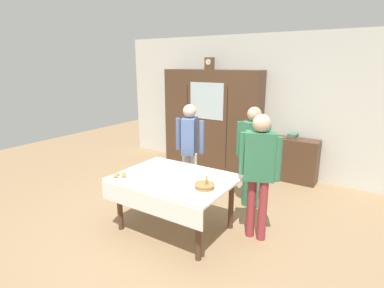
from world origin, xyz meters
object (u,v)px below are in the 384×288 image
(bread_basket, at_px, (205,186))
(person_behind_table_right, at_px, (253,148))
(dining_table, at_px, (174,185))
(spoon_mid_right, at_px, (143,169))
(tea_cup_near_left, at_px, (194,194))
(person_behind_table_left, at_px, (190,143))
(person_by_cabinet, at_px, (259,166))
(wall_cabinet, at_px, (212,119))
(tea_cup_far_right, at_px, (148,176))
(tea_cup_mid_right, at_px, (167,164))
(mantel_clock, at_px, (209,63))
(pastry_plate, at_px, (120,176))
(spoon_back_edge, at_px, (155,163))
(tea_cup_center, at_px, (169,184))
(book_stack, at_px, (293,136))
(spoon_near_right, at_px, (220,182))
(bookshelf_low, at_px, (291,160))

(bread_basket, relative_size, person_behind_table_right, 0.15)
(dining_table, bearing_deg, spoon_mid_right, 175.27)
(tea_cup_near_left, xyz_separation_m, person_behind_table_left, (-0.90, 1.30, 0.17))
(dining_table, bearing_deg, person_by_cabinet, 22.87)
(tea_cup_near_left, distance_m, bread_basket, 0.26)
(wall_cabinet, height_order, tea_cup_far_right, wall_cabinet)
(dining_table, distance_m, tea_cup_mid_right, 0.50)
(bread_basket, bearing_deg, dining_table, 171.26)
(person_by_cabinet, xyz_separation_m, person_behind_table_right, (-0.40, 0.78, -0.03))
(dining_table, relative_size, tea_cup_near_left, 11.53)
(tea_cup_far_right, bearing_deg, mantel_clock, 104.14)
(bread_basket, bearing_deg, person_by_cabinet, 46.18)
(pastry_plate, height_order, spoon_back_edge, pastry_plate)
(tea_cup_center, height_order, pastry_plate, tea_cup_center)
(tea_cup_far_right, relative_size, spoon_mid_right, 1.09)
(book_stack, height_order, tea_cup_far_right, book_stack)
(bread_basket, bearing_deg, tea_cup_center, -155.00)
(spoon_near_right, bearing_deg, tea_cup_far_right, -156.37)
(book_stack, xyz_separation_m, tea_cup_near_left, (-0.27, -2.98, -0.10))
(spoon_mid_right, height_order, person_behind_table_left, person_behind_table_left)
(person_behind_table_right, bearing_deg, dining_table, -115.74)
(bookshelf_low, xyz_separation_m, spoon_mid_right, (-1.34, -2.59, 0.34))
(bookshelf_low, bearing_deg, person_behind_table_left, -124.88)
(person_behind_table_left, bearing_deg, spoon_near_right, -38.87)
(book_stack, relative_size, person_behind_table_left, 0.13)
(dining_table, xyz_separation_m, person_by_cabinet, (0.98, 0.41, 0.33))
(person_by_cabinet, bearing_deg, book_stack, 94.96)
(tea_cup_mid_right, distance_m, tea_cup_far_right, 0.51)
(spoon_back_edge, bearing_deg, tea_cup_center, -39.76)
(mantel_clock, distance_m, tea_cup_far_right, 3.17)
(person_behind_table_left, bearing_deg, tea_cup_mid_right, -87.74)
(mantel_clock, bearing_deg, person_behind_table_right, -41.93)
(person_behind_table_right, bearing_deg, spoon_back_edge, -142.55)
(bread_basket, relative_size, person_by_cabinet, 0.15)
(dining_table, relative_size, book_stack, 7.28)
(bookshelf_low, distance_m, person_by_cabinet, 2.30)
(tea_cup_mid_right, bearing_deg, spoon_near_right, -8.13)
(wall_cabinet, height_order, pastry_plate, wall_cabinet)
(mantel_clock, relative_size, spoon_mid_right, 2.02)
(bread_basket, height_order, person_behind_table_right, person_behind_table_right)
(spoon_near_right, relative_size, person_behind_table_right, 0.08)
(tea_cup_far_right, distance_m, bread_basket, 0.79)
(tea_cup_mid_right, height_order, tea_cup_center, same)
(wall_cabinet, bearing_deg, spoon_near_right, -58.45)
(pastry_plate, bearing_deg, mantel_clock, 97.51)
(mantel_clock, height_order, bread_basket, mantel_clock)
(tea_cup_near_left, bearing_deg, spoon_back_edge, 148.81)
(mantel_clock, relative_size, tea_cup_mid_right, 1.85)
(spoon_near_right, distance_m, person_behind_table_right, 1.03)
(dining_table, xyz_separation_m, spoon_near_right, (0.57, 0.19, 0.10))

